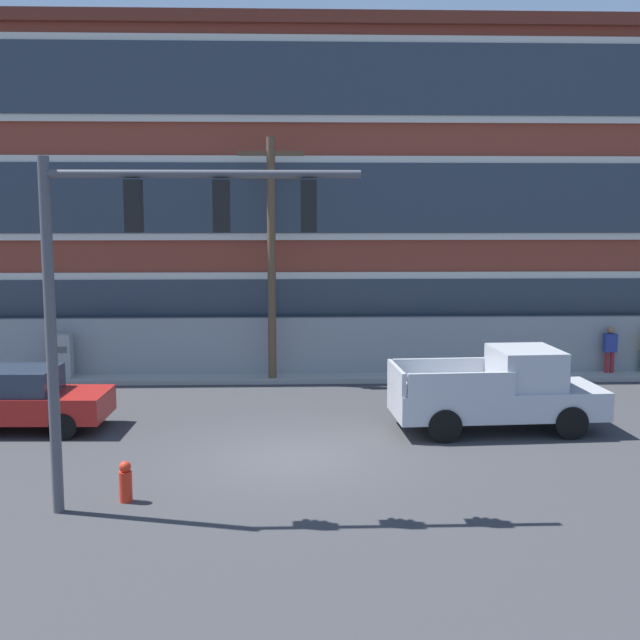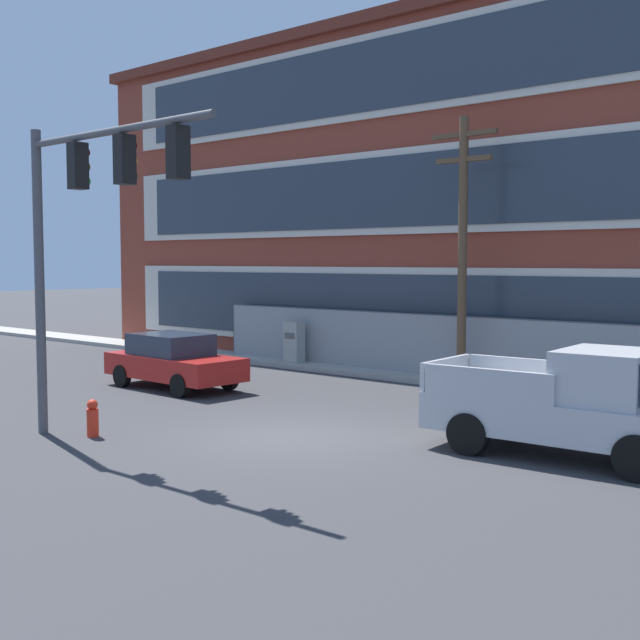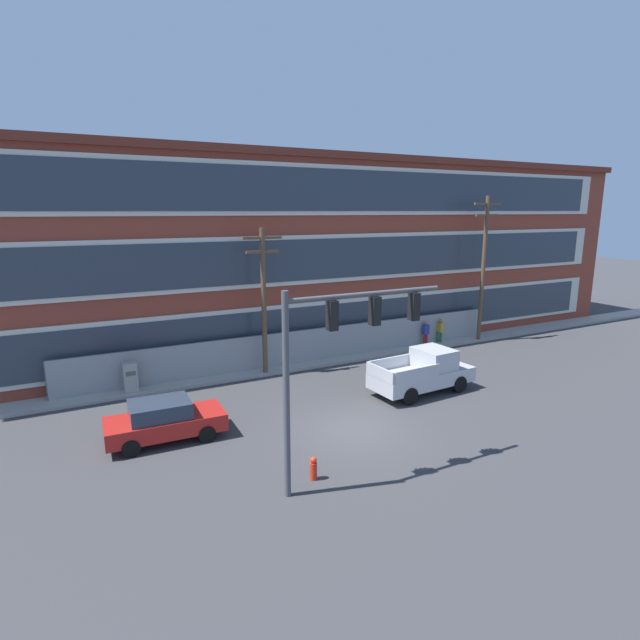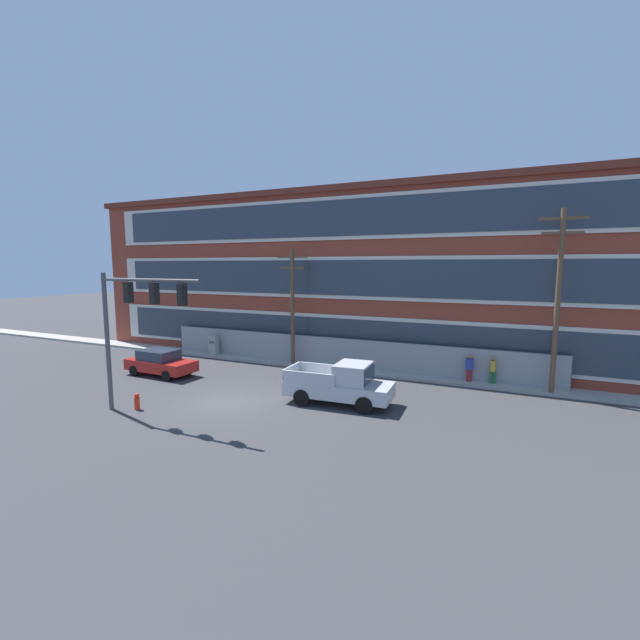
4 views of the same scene
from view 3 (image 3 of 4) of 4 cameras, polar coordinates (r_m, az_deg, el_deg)
name	(u,v)px [view 3 (image 3 of 4)]	position (r m, az deg, el deg)	size (l,w,h in m)	color
ground_plane	(354,430)	(20.28, 3.86, -12.42)	(160.00, 160.00, 0.00)	#38383A
sidewalk_building_side	(272,369)	(27.34, -5.45, -5.60)	(80.00, 1.60, 0.16)	#9E9B93
brick_mill_building	(305,252)	(33.05, -1.75, 7.81)	(47.05, 10.03, 11.70)	brown
chain_link_fence	(309,346)	(28.15, -1.26, -3.00)	(26.22, 0.06, 2.02)	gray
traffic_signal_mast	(338,343)	(15.04, 2.07, -2.59)	(5.54, 0.43, 6.32)	#4C4C51
pickup_truck_silver	(424,372)	(24.40, 11.79, -5.88)	(5.27, 2.34, 2.05)	#B2B5BA
sedan_red	(164,420)	(20.00, -17.39, -10.86)	(4.39, 2.03, 1.56)	#AD1E19
utility_pole_near_corner	(264,296)	(25.68, -6.45, 2.71)	(2.05, 0.26, 7.67)	brown
utility_pole_midblock	(484,264)	(33.93, 18.18, 6.09)	(2.17, 0.26, 9.42)	brown
electrical_cabinet	(131,379)	(25.19, -20.82, -6.28)	(0.62, 0.46, 1.57)	#939993
pedestrian_near_cabinet	(426,332)	(32.24, 12.00, -1.38)	(0.41, 0.26, 1.69)	maroon
pedestrian_by_fence	(440,330)	(33.06, 13.56, -1.11)	(0.32, 0.40, 1.69)	#236B38
fire_hydrant	(313,468)	(16.75, -0.76, -16.60)	(0.24, 0.24, 0.78)	red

